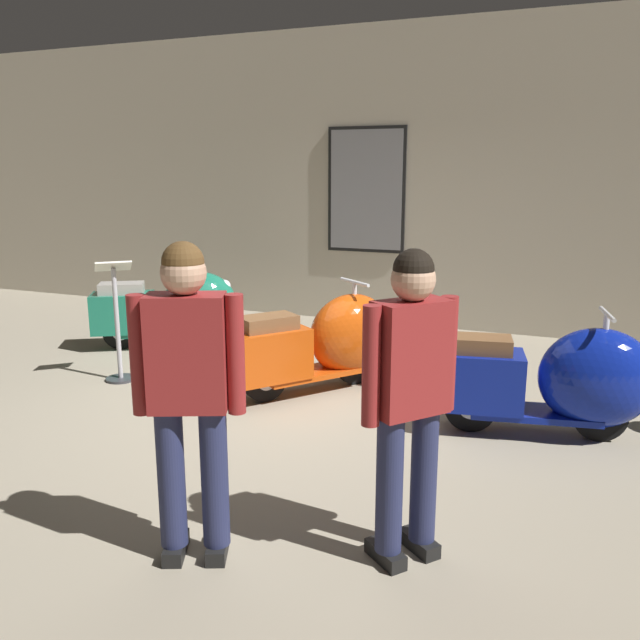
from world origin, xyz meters
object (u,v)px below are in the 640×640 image
object	(u,v)px
visitor_0	(410,387)
visitor_1	(189,383)
scooter_0	(177,308)
scooter_1	(327,342)
scooter_2	(559,380)
info_stanchion	(118,331)

from	to	relation	value
visitor_0	visitor_1	distance (m)	1.07
scooter_0	visitor_0	distance (m)	4.62
scooter_1	visitor_0	distance (m)	2.73
scooter_2	info_stanchion	bearing A→B (deg)	170.95
info_stanchion	visitor_0	bearing A→B (deg)	-29.48
scooter_1	visitor_0	bearing A→B (deg)	-113.18
visitor_1	info_stanchion	bearing A→B (deg)	21.79
scooter_2	visitor_0	distance (m)	2.10
visitor_1	info_stanchion	size ratio (longest dim) A/B	1.42
visitor_0	info_stanchion	distance (m)	3.75
scooter_1	visitor_0	size ratio (longest dim) A/B	0.97
scooter_1	info_stanchion	size ratio (longest dim) A/B	1.35
scooter_0	scooter_1	size ratio (longest dim) A/B	1.02
visitor_1	info_stanchion	xyz separation A→B (m)	(-2.25, 2.23, -0.46)
scooter_1	scooter_0	bearing A→B (deg)	107.37
scooter_1	scooter_2	distance (m)	2.01
visitor_0	scooter_2	bearing A→B (deg)	-69.09
scooter_2	info_stanchion	xyz separation A→B (m)	(-3.87, -0.11, 0.04)
visitor_1	scooter_2	bearing A→B (deg)	-58.23
scooter_2	info_stanchion	size ratio (longest dim) A/B	1.43
scooter_0	scooter_2	distance (m)	4.21
scooter_0	visitor_1	bearing A→B (deg)	-85.88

